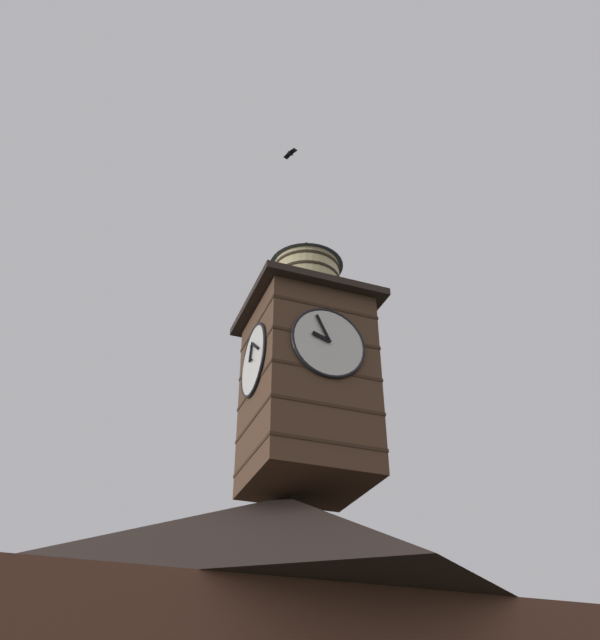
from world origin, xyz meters
The scene contains 4 objects.
clock_tower centered at (0.24, -1.84, 12.12)m, with size 4.17×4.17×9.15m.
pine_tree_behind centered at (-2.11, -8.85, 5.68)m, with size 5.86×5.86×13.46m.
moon centered at (-13.42, -32.26, 13.78)m, with size 1.86×1.86×1.86m.
flying_bird_high centered at (1.41, -0.32, 19.94)m, with size 0.36×0.60×0.13m.
Camera 1 is at (6.94, 15.32, 1.69)m, focal length 37.23 mm.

